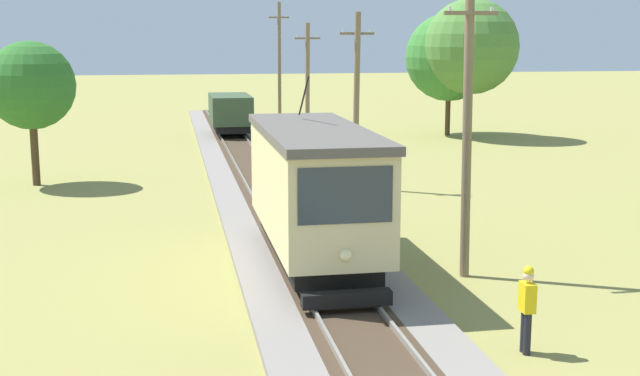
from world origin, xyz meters
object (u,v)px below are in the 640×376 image
at_px(utility_pole_near_tram, 467,126).
at_px(utility_pole_distant, 279,64).
at_px(freight_car, 230,113).
at_px(utility_pole_mid, 356,99).
at_px(track_worker, 527,305).
at_px(tree_right_near, 449,57).
at_px(red_tram, 314,189).
at_px(tree_left_far, 471,47).
at_px(utility_pole_far, 307,85).
at_px(tree_right_far, 31,86).

height_order(utility_pole_near_tram, utility_pole_distant, utility_pole_distant).
distance_m(freight_car, utility_pole_mid, 18.90).
xyz_separation_m(utility_pole_mid, track_worker, (-0.68, -18.19, -2.67)).
relative_size(track_worker, tree_right_near, 0.23).
relative_size(utility_pole_near_tram, tree_right_near, 1.00).
bearing_deg(red_tram, utility_pole_mid, 71.98).
height_order(utility_pole_near_tram, tree_left_far, tree_left_far).
xyz_separation_m(freight_car, tree_right_near, (13.61, -0.99, 3.32)).
xyz_separation_m(freight_car, utility_pole_far, (3.74, -6.39, 1.98)).
bearing_deg(tree_right_near, track_worker, -106.50).
height_order(red_tram, utility_pole_distant, utility_pole_distant).
height_order(freight_car, utility_pole_near_tram, utility_pole_near_tram).
relative_size(track_worker, tree_right_far, 0.30).
bearing_deg(track_worker, tree_right_near, -104.08).
relative_size(utility_pole_far, tree_right_far, 1.15).
relative_size(tree_left_far, tree_right_far, 1.41).
height_order(utility_pole_mid, track_worker, utility_pole_mid).
height_order(freight_car, utility_pole_far, utility_pole_far).
height_order(utility_pole_far, utility_pole_distant, utility_pole_distant).
bearing_deg(red_tram, track_worker, -65.40).
xyz_separation_m(red_tram, tree_left_far, (14.35, 27.10, 3.35)).
relative_size(utility_pole_distant, tree_left_far, 1.00).
distance_m(red_tram, tree_right_near, 32.07).
bearing_deg(tree_left_far, red_tram, -117.90).
height_order(utility_pole_mid, utility_pole_far, utility_pole_mid).
bearing_deg(red_tram, tree_right_near, 64.80).
bearing_deg(red_tram, tree_left_far, 62.10).
bearing_deg(tree_left_far, tree_right_far, -152.34).
bearing_deg(tree_left_far, utility_pole_distant, 142.98).
distance_m(track_worker, tree_right_near, 37.34).
distance_m(red_tram, utility_pole_mid, 12.19).
relative_size(utility_pole_far, track_worker, 3.86).
height_order(utility_pole_near_tram, tree_right_far, utility_pole_near_tram).
bearing_deg(utility_pole_far, freight_car, 120.39).
distance_m(freight_car, utility_pole_near_tram, 31.46).
bearing_deg(utility_pole_distant, track_worker, -90.93).
bearing_deg(track_worker, tree_left_far, -106.05).
distance_m(utility_pole_mid, utility_pole_far, 12.02).
bearing_deg(track_worker, utility_pole_distant, -88.51).
distance_m(utility_pole_far, tree_left_far, 11.37).
relative_size(utility_pole_near_tram, utility_pole_mid, 1.07).
height_order(utility_pole_far, track_worker, utility_pole_far).
xyz_separation_m(red_tram, freight_car, (-0.00, 29.91, -0.64)).
bearing_deg(utility_pole_distant, tree_left_far, -37.02).
relative_size(freight_car, tree_left_far, 0.62).
bearing_deg(tree_right_near, tree_left_far, -67.82).
bearing_deg(freight_car, utility_pole_distant, 54.20).
xyz_separation_m(red_tram, track_worker, (3.06, -6.69, -1.21)).
xyz_separation_m(utility_pole_far, tree_left_far, (10.61, 3.58, 2.01)).
bearing_deg(tree_right_near, tree_right_far, -148.18).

